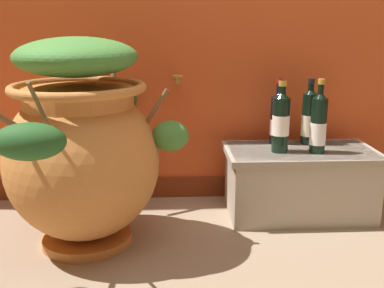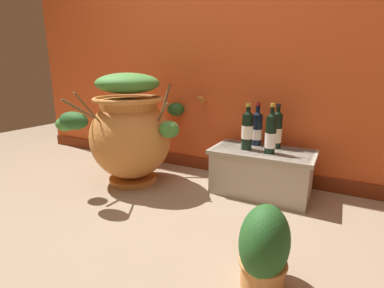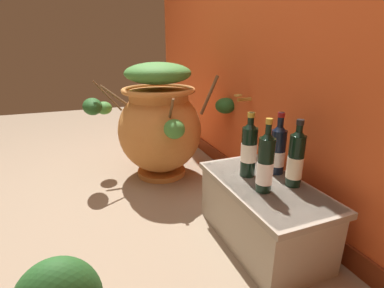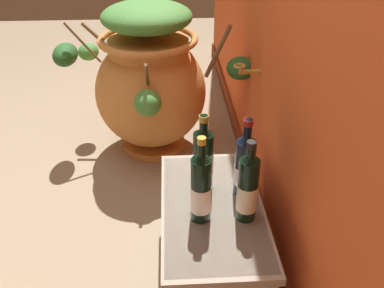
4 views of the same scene
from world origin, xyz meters
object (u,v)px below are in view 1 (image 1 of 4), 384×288
object	(u,v)px
wine_bottle_right	(318,123)
wine_bottle_back	(278,117)
terracotta_urn	(82,146)
wine_bottle_left	(281,120)
wine_bottle_middle	(309,117)

from	to	relation	value
wine_bottle_right	wine_bottle_back	bearing A→B (deg)	128.83
wine_bottle_right	wine_bottle_back	xyz separation A→B (m)	(-0.15, 0.18, -0.01)
terracotta_urn	wine_bottle_left	xyz separation A→B (m)	(0.88, 0.23, 0.05)
wine_bottle_middle	wine_bottle_back	bearing A→B (deg)	174.23
wine_bottle_left	wine_bottle_right	world-z (taller)	wine_bottle_right
wine_bottle_right	wine_bottle_back	world-z (taller)	wine_bottle_right
wine_bottle_middle	wine_bottle_right	bearing A→B (deg)	-91.99
wine_bottle_middle	wine_bottle_back	distance (m)	0.15
wine_bottle_left	wine_bottle_middle	bearing A→B (deg)	39.10
wine_bottle_back	wine_bottle_middle	bearing A→B (deg)	-5.77
wine_bottle_left	wine_bottle_back	size ratio (longest dim) A/B	1.02
terracotta_urn	wine_bottle_back	world-z (taller)	terracotta_urn
terracotta_urn	wine_bottle_middle	size ratio (longest dim) A/B	3.39
wine_bottle_middle	wine_bottle_right	size ratio (longest dim) A/B	0.95
wine_bottle_right	wine_bottle_left	bearing A→B (deg)	172.94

